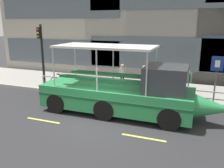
# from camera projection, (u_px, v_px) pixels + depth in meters

# --- Properties ---
(ground_plane) EXTENTS (120.00, 120.00, 0.00)m
(ground_plane) POSITION_uv_depth(u_px,v_px,m) (98.00, 120.00, 11.01)
(ground_plane) COLOR #2B2B2D
(sidewalk) EXTENTS (32.00, 4.80, 0.18)m
(sidewalk) POSITION_uv_depth(u_px,v_px,m) (132.00, 88.00, 16.06)
(sidewalk) COLOR #99968E
(sidewalk) RESTS_ON ground_plane
(curb_edge) EXTENTS (32.00, 0.18, 0.18)m
(curb_edge) POSITION_uv_depth(u_px,v_px,m) (120.00, 99.00, 13.80)
(curb_edge) COLOR #B2ADA3
(curb_edge) RESTS_ON ground_plane
(lane_centreline) EXTENTS (25.80, 0.12, 0.01)m
(lane_centreline) POSITION_uv_depth(u_px,v_px,m) (89.00, 128.00, 10.15)
(lane_centreline) COLOR #DBD64C
(lane_centreline) RESTS_ON ground_plane
(curb_guardrail) EXTENTS (11.66, 0.09, 0.80)m
(curb_guardrail) POSITION_uv_depth(u_px,v_px,m) (124.00, 87.00, 13.89)
(curb_guardrail) COLOR gray
(curb_guardrail) RESTS_ON sidewalk
(traffic_light_pole) EXTENTS (0.24, 0.46, 4.17)m
(traffic_light_pole) POSITION_uv_depth(u_px,v_px,m) (42.00, 49.00, 15.71)
(traffic_light_pole) COLOR black
(traffic_light_pole) RESTS_ON sidewalk
(parking_sign) EXTENTS (0.60, 0.12, 2.59)m
(parking_sign) POSITION_uv_depth(u_px,v_px,m) (216.00, 72.00, 12.19)
(parking_sign) COLOR #4C4F54
(parking_sign) RESTS_ON sidewalk
(leaned_bicycle) EXTENTS (1.74, 0.46, 0.96)m
(leaned_bicycle) POSITION_uv_depth(u_px,v_px,m) (61.00, 82.00, 15.73)
(leaned_bicycle) COLOR black
(leaned_bicycle) RESTS_ON sidewalk
(duck_tour_boat) EXTENTS (9.31, 2.52, 3.38)m
(duck_tour_boat) POSITION_uv_depth(u_px,v_px,m) (127.00, 93.00, 11.50)
(duck_tour_boat) COLOR #2D9351
(duck_tour_boat) RESTS_ON ground_plane
(pedestrian_near_bow) EXTENTS (0.40, 0.30, 1.57)m
(pedestrian_near_bow) POSITION_uv_depth(u_px,v_px,m) (187.00, 80.00, 14.05)
(pedestrian_near_bow) COLOR #47423D
(pedestrian_near_bow) RESTS_ON sidewalk
(pedestrian_mid_left) EXTENTS (0.24, 0.51, 1.78)m
(pedestrian_mid_left) POSITION_uv_depth(u_px,v_px,m) (144.00, 77.00, 14.25)
(pedestrian_mid_left) COLOR #47423D
(pedestrian_mid_left) RESTS_ON sidewalk
(pedestrian_mid_right) EXTENTS (0.47, 0.24, 1.66)m
(pedestrian_mid_right) POSITION_uv_depth(u_px,v_px,m) (122.00, 74.00, 15.41)
(pedestrian_mid_right) COLOR black
(pedestrian_mid_right) RESTS_ON sidewalk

